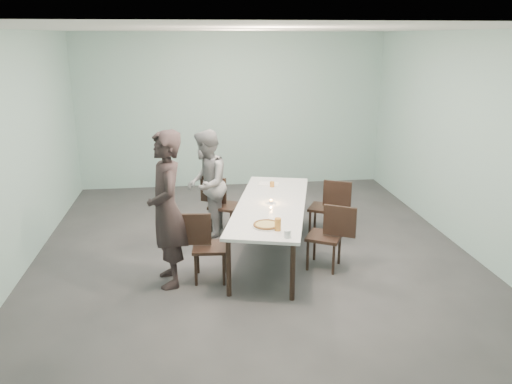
{
  "coord_description": "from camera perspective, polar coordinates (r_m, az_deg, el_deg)",
  "views": [
    {
      "loc": [
        -0.77,
        -6.32,
        2.92
      ],
      "look_at": [
        0.0,
        -0.25,
        1.0
      ],
      "focal_mm": 35.0,
      "sensor_mm": 36.0,
      "label": 1
    }
  ],
  "objects": [
    {
      "name": "ground",
      "position": [
        7.0,
        -0.26,
        -7.22
      ],
      "size": [
        7.0,
        7.0,
        0.0
      ],
      "primitive_type": "plane",
      "color": "#333335",
      "rests_on": "ground"
    },
    {
      "name": "room_shell",
      "position": [
        6.43,
        -0.28,
        9.42
      ],
      "size": [
        6.02,
        7.02,
        3.01
      ],
      "color": "#96BDB6",
      "rests_on": "ground"
    },
    {
      "name": "table",
      "position": [
        6.77,
        1.76,
        -1.77
      ],
      "size": [
        1.53,
        2.74,
        0.75
      ],
      "rotation": [
        0.0,
        0.0,
        -0.26
      ],
      "color": "white",
      "rests_on": "ground"
    },
    {
      "name": "chair_near_left",
      "position": [
        6.18,
        -6.04,
        -5.7
      ],
      "size": [
        0.63,
        0.45,
        0.87
      ],
      "rotation": [
        0.0,
        0.0,
        -0.09
      ],
      "color": "black",
      "rests_on": "ground"
    },
    {
      "name": "chair_far_left",
      "position": [
        7.66,
        -4.12,
        -1.03
      ],
      "size": [
        0.65,
        0.57,
        0.87
      ],
      "rotation": [
        0.0,
        0.0,
        -0.48
      ],
      "color": "black",
      "rests_on": "ground"
    },
    {
      "name": "chair_near_right",
      "position": [
        6.51,
        8.54,
        -4.58
      ],
      "size": [
        0.65,
        0.57,
        0.87
      ],
      "rotation": [
        0.0,
        0.0,
        2.64
      ],
      "color": "black",
      "rests_on": "ground"
    },
    {
      "name": "chair_far_right",
      "position": [
        7.58,
        8.39,
        -1.36
      ],
      "size": [
        0.65,
        0.56,
        0.87
      ],
      "rotation": [
        0.0,
        0.0,
        2.67
      ],
      "color": "black",
      "rests_on": "ground"
    },
    {
      "name": "diner_near",
      "position": [
        6.0,
        -10.15,
        -2.0
      ],
      "size": [
        0.57,
        0.76,
        1.9
      ],
      "primitive_type": "imported",
      "rotation": [
        0.0,
        0.0,
        -1.39
      ],
      "color": "black",
      "rests_on": "ground"
    },
    {
      "name": "diner_far",
      "position": [
        7.47,
        -5.7,
        0.92
      ],
      "size": [
        0.74,
        0.88,
        1.62
      ],
      "primitive_type": "imported",
      "rotation": [
        0.0,
        0.0,
        -1.74
      ],
      "color": "gray",
      "rests_on": "ground"
    },
    {
      "name": "pizza",
      "position": [
        5.95,
        1.2,
        -3.78
      ],
      "size": [
        0.34,
        0.34,
        0.04
      ],
      "color": "white",
      "rests_on": "table"
    },
    {
      "name": "side_plate",
      "position": [
        6.23,
        2.17,
        -2.92
      ],
      "size": [
        0.18,
        0.18,
        0.01
      ],
      "primitive_type": "cylinder",
      "color": "white",
      "rests_on": "table"
    },
    {
      "name": "beer_glass",
      "position": [
        5.81,
        2.51,
        -3.72
      ],
      "size": [
        0.08,
        0.08,
        0.15
      ],
      "primitive_type": "cylinder",
      "color": "#C1782A",
      "rests_on": "table"
    },
    {
      "name": "water_tumbler",
      "position": [
        5.63,
        3.62,
        -4.8
      ],
      "size": [
        0.08,
        0.08,
        0.09
      ],
      "primitive_type": "cylinder",
      "color": "silver",
      "rests_on": "table"
    },
    {
      "name": "tealight",
      "position": [
        6.76,
        1.74,
        -1.13
      ],
      "size": [
        0.06,
        0.06,
        0.05
      ],
      "color": "silver",
      "rests_on": "table"
    },
    {
      "name": "amber_tumbler",
      "position": [
        7.49,
        1.84,
        0.89
      ],
      "size": [
        0.07,
        0.07,
        0.08
      ],
      "primitive_type": "cylinder",
      "color": "#C1782A",
      "rests_on": "table"
    },
    {
      "name": "menu",
      "position": [
        7.64,
        1.43,
        0.94
      ],
      "size": [
        0.35,
        0.29,
        0.01
      ],
      "primitive_type": "cube",
      "rotation": [
        0.0,
        0.0,
        -0.26
      ],
      "color": "silver",
      "rests_on": "table"
    }
  ]
}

